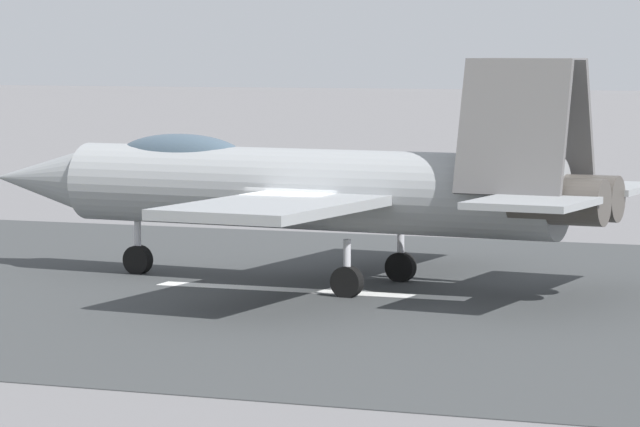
% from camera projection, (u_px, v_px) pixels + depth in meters
% --- Properties ---
extents(ground_plane, '(400.00, 400.00, 0.00)m').
position_uv_depth(ground_plane, '(289.00, 291.00, 43.94)').
color(ground_plane, slate).
extents(runway_strip, '(240.00, 26.00, 0.02)m').
position_uv_depth(runway_strip, '(290.00, 290.00, 43.93)').
color(runway_strip, '#393C3D').
rests_on(runway_strip, ground).
extents(fighter_jet, '(17.74, 13.75, 5.68)m').
position_uv_depth(fighter_jet, '(304.00, 186.00, 44.73)').
color(fighter_jet, gray).
rests_on(fighter_jet, ground).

